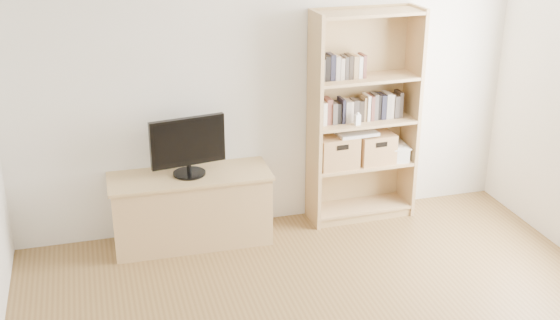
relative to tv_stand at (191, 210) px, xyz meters
name	(u,v)px	position (x,y,z in m)	size (l,w,h in m)	color
back_wall	(269,83)	(0.76, 0.25, 1.00)	(4.50, 0.02, 2.60)	silver
tv_stand	(191,210)	(0.00, 0.00, 0.00)	(1.32, 0.49, 0.60)	tan
bookshelf	(364,118)	(1.59, 0.08, 0.66)	(0.96, 0.34, 1.92)	tan
television	(188,147)	(0.00, 0.00, 0.58)	(0.63, 0.05, 0.50)	black
books_row_mid	(363,107)	(1.59, 0.10, 0.75)	(0.84, 0.16, 0.23)	#997B53
books_row_upper	(342,67)	(1.37, 0.09, 1.13)	(0.36, 0.13, 0.19)	#997B53
baby_monitor	(358,120)	(1.48, -0.03, 0.69)	(0.05, 0.03, 0.10)	white
basket_left	(336,151)	(1.33, 0.06, 0.38)	(0.35, 0.29, 0.29)	#A5814A
basket_right	(375,147)	(1.70, 0.07, 0.37)	(0.33, 0.27, 0.27)	#A5814A
laptop	(356,132)	(1.51, 0.06, 0.53)	(0.36, 0.25, 0.03)	white
magazine_stack	(395,152)	(1.92, 0.08, 0.29)	(0.19, 0.27, 0.12)	silver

